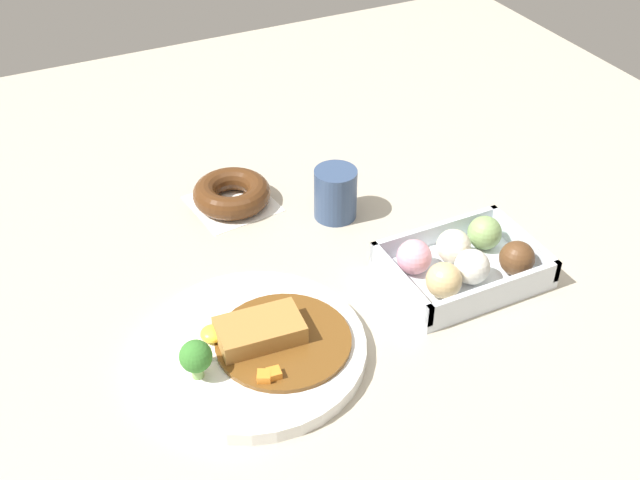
% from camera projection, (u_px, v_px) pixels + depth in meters
% --- Properties ---
extents(ground_plane, '(1.60, 1.60, 0.00)m').
position_uv_depth(ground_plane, '(325.00, 267.00, 1.08)').
color(ground_plane, '#B2A893').
extents(curry_plate, '(0.27, 0.27, 0.07)m').
position_uv_depth(curry_plate, '(254.00, 347.00, 0.93)').
color(curry_plate, white).
rests_on(curry_plate, ground_plane).
extents(donut_box, '(0.20, 0.15, 0.06)m').
position_uv_depth(donut_box, '(463.00, 263.00, 1.04)').
color(donut_box, silver).
rests_on(donut_box, ground_plane).
extents(chocolate_ring_donut, '(0.13, 0.13, 0.04)m').
position_uv_depth(chocolate_ring_donut, '(232.00, 194.00, 1.18)').
color(chocolate_ring_donut, white).
rests_on(chocolate_ring_donut, ground_plane).
extents(coffee_mug, '(0.06, 0.06, 0.08)m').
position_uv_depth(coffee_mug, '(335.00, 194.00, 1.15)').
color(coffee_mug, '#33476B').
rests_on(coffee_mug, ground_plane).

